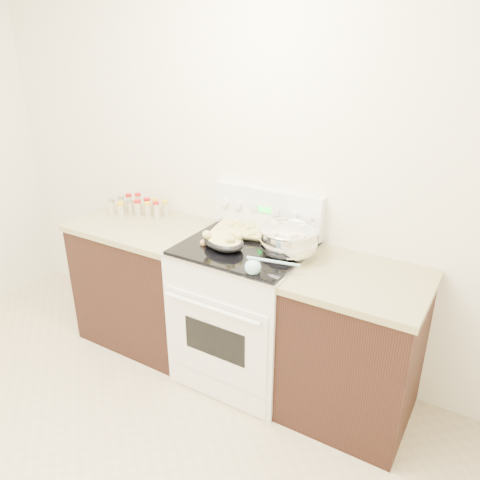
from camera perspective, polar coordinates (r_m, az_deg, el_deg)
The scene contains 9 objects.
counter_left at distance 3.51m, azimuth -11.19°, elevation -4.94°, with size 0.93×0.67×0.92m.
counter_right at distance 2.84m, azimuth 13.68°, elevation -12.68°, with size 0.73×0.67×0.92m.
kitchen_range at distance 3.06m, azimuth 0.53°, elevation -8.45°, with size 0.78×0.73×1.22m.
mixing_bowl at distance 2.73m, azimuth 5.93°, elevation -0.03°, with size 0.37×0.37×0.21m.
roasting_pan at distance 2.80m, azimuth -2.00°, elevation -0.02°, with size 0.36×0.31×0.12m.
baking_sheet at distance 3.03m, azimuth 0.56°, elevation 1.23°, with size 0.48×0.38×0.06m.
wooden_spoon at distance 2.87m, azimuth -3.72°, elevation -0.27°, with size 0.17×0.21×0.04m.
blue_ladle at distance 2.51m, azimuth 1.83°, elevation -3.23°, with size 0.26×0.20×0.11m.
spice_jars at distance 3.49m, azimuth -12.27°, elevation 4.07°, with size 0.40×0.24×0.13m.
Camera 1 is at (1.67, -0.81, 2.11)m, focal length 35.00 mm.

